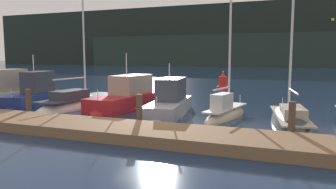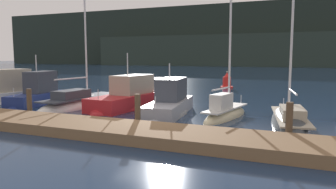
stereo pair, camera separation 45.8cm
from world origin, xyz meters
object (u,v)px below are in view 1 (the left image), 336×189
at_px(sailboat_berth_7, 290,123).
at_px(channel_buoy, 223,82).
at_px(motorboat_berth_2, 35,98).
at_px(sailboat_berth_6, 225,114).
at_px(motorboat_berth_5, 169,108).
at_px(sailboat_berth_3, 79,105).
at_px(motorboat_berth_4, 127,102).

xyz_separation_m(sailboat_berth_7, channel_buoy, (-7.17, 18.17, 0.58)).
bearing_deg(motorboat_berth_2, sailboat_berth_6, -0.41).
bearing_deg(motorboat_berth_5, sailboat_berth_3, 176.49).
bearing_deg(motorboat_berth_2, motorboat_berth_5, -0.74).
relative_size(motorboat_berth_5, channel_buoy, 3.79).
distance_m(sailboat_berth_3, motorboat_berth_5, 6.72).
bearing_deg(sailboat_berth_6, motorboat_berth_4, 170.48).
distance_m(motorboat_berth_2, motorboat_berth_5, 10.23).
distance_m(sailboat_berth_3, sailboat_berth_7, 13.46).
bearing_deg(sailboat_berth_6, motorboat_berth_2, 179.59).
height_order(motorboat_berth_5, sailboat_berth_7, sailboat_berth_7).
xyz_separation_m(sailboat_berth_3, channel_buoy, (6.25, 17.09, 0.54)).
xyz_separation_m(sailboat_berth_3, motorboat_berth_4, (3.22, 0.77, 0.26)).
distance_m(motorboat_berth_2, channel_buoy, 19.93).
xyz_separation_m(sailboat_berth_3, sailboat_berth_7, (13.41, -1.07, -0.03)).
distance_m(sailboat_berth_3, sailboat_berth_6, 10.04).
bearing_deg(motorboat_berth_5, sailboat_berth_7, -5.64).
relative_size(sailboat_berth_3, sailboat_berth_6, 1.41).
height_order(sailboat_berth_3, motorboat_berth_5, sailboat_berth_3).
bearing_deg(sailboat_berth_3, sailboat_berth_6, -2.14).
height_order(sailboat_berth_7, channel_buoy, sailboat_berth_7).
bearing_deg(sailboat_berth_7, motorboat_berth_5, 174.36).
relative_size(motorboat_berth_2, sailboat_berth_3, 0.52).
bearing_deg(sailboat_berth_7, channel_buoy, 111.53).
relative_size(motorboat_berth_2, motorboat_berth_5, 0.85).
distance_m(sailboat_berth_6, channel_buoy, 17.88).
distance_m(sailboat_berth_6, sailboat_berth_7, 3.45).
relative_size(motorboat_berth_2, sailboat_berth_6, 0.73).
xyz_separation_m(motorboat_berth_4, sailboat_berth_6, (6.81, -1.14, -0.18)).
distance_m(motorboat_berth_4, sailboat_berth_6, 6.91).
bearing_deg(channel_buoy, sailboat_berth_7, -68.47).
relative_size(motorboat_berth_2, channel_buoy, 3.23).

